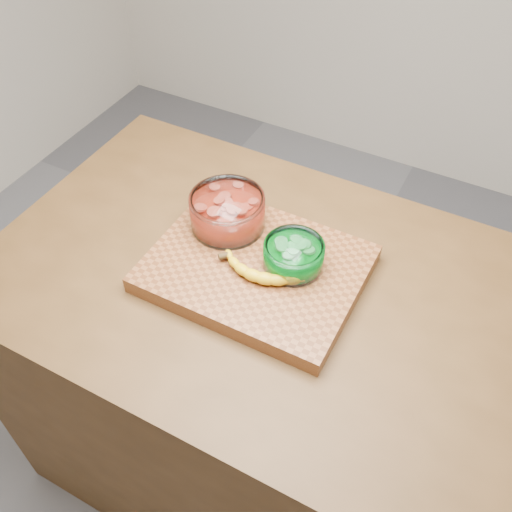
% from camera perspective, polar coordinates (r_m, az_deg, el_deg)
% --- Properties ---
extents(ground, '(3.50, 3.50, 0.00)m').
position_cam_1_polar(ground, '(2.02, -0.00, -19.00)').
color(ground, '#5E5E63').
rests_on(ground, ground).
extents(counter, '(1.20, 0.80, 0.90)m').
position_cam_1_polar(counter, '(1.62, -0.00, -12.45)').
color(counter, '#4C3016').
rests_on(counter, ground).
extents(cutting_board, '(0.45, 0.35, 0.04)m').
position_cam_1_polar(cutting_board, '(1.24, -0.00, -1.26)').
color(cutting_board, brown).
rests_on(cutting_board, counter).
extents(bowl_red, '(0.17, 0.17, 0.08)m').
position_cam_1_polar(bowl_red, '(1.29, -2.87, 4.41)').
color(bowl_red, white).
rests_on(bowl_red, cutting_board).
extents(bowl_green, '(0.13, 0.13, 0.06)m').
position_cam_1_polar(bowl_green, '(1.20, 3.78, 0.06)').
color(bowl_green, white).
rests_on(bowl_green, cutting_board).
extents(banana, '(0.23, 0.13, 0.03)m').
position_cam_1_polar(banana, '(1.20, 1.11, -0.97)').
color(banana, gold).
rests_on(banana, cutting_board).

